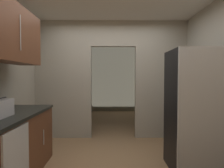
# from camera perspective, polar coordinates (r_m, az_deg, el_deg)

# --- Properties ---
(kitchen_overhead_slab) EXTENTS (3.75, 7.06, 0.06)m
(kitchen_overhead_slab) POSITION_cam_1_polar(r_m,az_deg,el_deg) (3.56, -0.35, 22.84)
(kitchen_overhead_slab) COLOR silver
(kitchen_partition) EXTENTS (3.35, 0.12, 2.59)m
(kitchen_partition) POSITION_cam_1_polar(r_m,az_deg,el_deg) (4.40, -0.56, 2.35)
(kitchen_partition) COLOR #ADA899
(kitchen_partition) RESTS_ON ground
(adjoining_room_shell) EXTENTS (3.35, 3.46, 2.59)m
(adjoining_room_shell) POSITION_cam_1_polar(r_m,az_deg,el_deg) (6.67, -0.35, 1.54)
(adjoining_room_shell) COLOR gray
(adjoining_room_shell) RESTS_ON ground
(refrigerator) EXTENTS (0.84, 0.71, 1.74)m
(refrigerator) POSITION_cam_1_polar(r_m,az_deg,el_deg) (3.16, 23.80, -6.94)
(refrigerator) COLOR black
(refrigerator) RESTS_ON ground
(lower_cabinet_run) EXTENTS (0.68, 1.67, 0.88)m
(lower_cabinet_run) POSITION_cam_1_polar(r_m,az_deg,el_deg) (3.01, -27.77, -15.91)
(lower_cabinet_run) COLOR brown
(lower_cabinet_run) RESTS_ON ground
(dishwasher) EXTENTS (0.02, 0.56, 0.82)m
(dishwasher) POSITION_cam_1_polar(r_m,az_deg,el_deg) (2.49, -25.80, -20.55)
(dishwasher) COLOR #B7BABC
(dishwasher) RESTS_ON ground
(upper_cabinet_counterside) EXTENTS (0.36, 1.50, 0.75)m
(upper_cabinet_counterside) POSITION_cam_1_polar(r_m,az_deg,el_deg) (2.92, -28.27, 12.96)
(upper_cabinet_counterside) COLOR brown
(boombox) EXTENTS (0.16, 0.38, 0.23)m
(boombox) POSITION_cam_1_polar(r_m,az_deg,el_deg) (2.68, -29.70, -6.24)
(boombox) COLOR #B2B2B7
(boombox) RESTS_ON lower_cabinet_run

